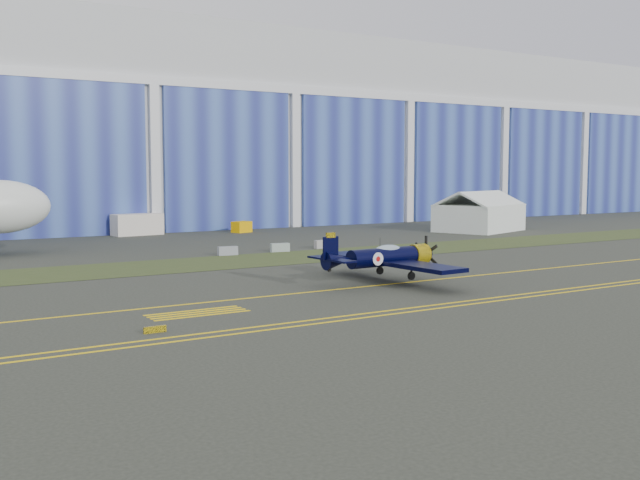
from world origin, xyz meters
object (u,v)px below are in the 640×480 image
tug (242,227)px  tent (479,211)px  warbird (383,257)px  shipping_container (137,224)px

tug → tent: bearing=-48.7°
tent → tug: tent is taller
warbird → tug: warbird is taller
warbird → tent: bearing=35.6°
warbird → tug: 49.55m
tent → shipping_container: (-43.21, 18.99, -1.43)m
warbird → tent: tent is taller
warbird → tent: size_ratio=1.00×
warbird → tent: (41.27, 32.55, 0.90)m
warbird → shipping_container: 51.58m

